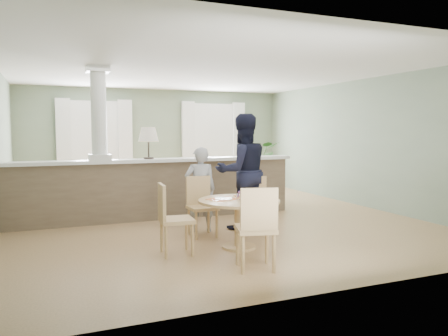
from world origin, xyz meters
name	(u,v)px	position (x,y,z in m)	size (l,w,h in m)	color
ground	(208,217)	(0.00, 0.00, 0.00)	(8.00, 8.00, 0.00)	tan
room_shell	(195,121)	(-0.03, 0.63, 1.81)	(7.02, 8.02, 2.71)	gray
pony_wall	(153,181)	(-0.99, 0.20, 0.71)	(5.32, 0.38, 2.70)	#74604A
sofa	(182,182)	(-0.04, 1.55, 0.49)	(3.36, 1.31, 0.98)	#886A4A
houseplant	(253,170)	(1.81, 1.84, 0.67)	(1.21, 1.05, 1.35)	#2E5E25
dining_table	(239,209)	(-0.32, -2.13, 0.54)	(1.12, 1.12, 0.77)	tan
chair_far_boy	(201,203)	(-0.56, -1.24, 0.50)	(0.42, 0.42, 0.91)	tan
chair_far_man	(254,202)	(0.28, -1.39, 0.49)	(0.55, 0.55, 0.89)	tan
chair_near	(257,225)	(-0.53, -3.12, 0.54)	(0.54, 0.54, 0.98)	tan
chair_side	(171,216)	(-1.27, -2.10, 0.52)	(0.45, 0.45, 0.94)	tan
child_person	(200,189)	(-0.49, -1.00, 0.68)	(0.50, 0.33, 1.36)	#96969B
man_person	(243,172)	(0.22, -1.07, 0.95)	(0.92, 0.72, 1.89)	black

